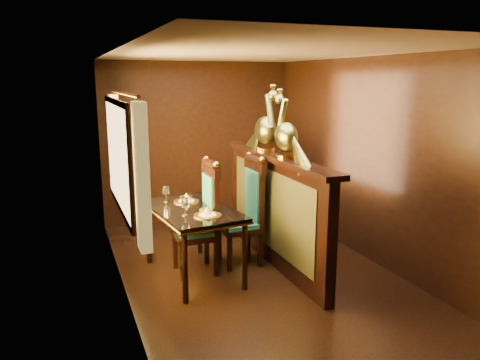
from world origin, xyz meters
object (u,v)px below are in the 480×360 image
Objects in this scene: chair_left at (249,207)px; peacock_right at (266,118)px; dining_table at (192,214)px; chair_right at (205,214)px; peacock_left at (287,124)px.

peacock_right is (0.28, 0.14, 1.06)m from chair_left.
peacock_right reaches higher than dining_table.
peacock_left reaches higher than chair_right.
dining_table is 0.19m from chair_right.
peacock_right is at bearing 14.79° from chair_right.
chair_left is at bearing -152.62° from peacock_right.
dining_table is 0.77m from chair_left.
peacock_right is at bearing 8.82° from dining_table.
peacock_left is at bearing -56.93° from chair_left.
chair_left is (0.76, 0.15, -0.03)m from dining_table.
chair_left is 1.11m from peacock_right.
peacock_left is at bearing -21.48° from chair_right.
peacock_left reaches higher than chair_left.
chair_right is (0.17, 0.08, -0.03)m from dining_table.
chair_right reaches higher than dining_table.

